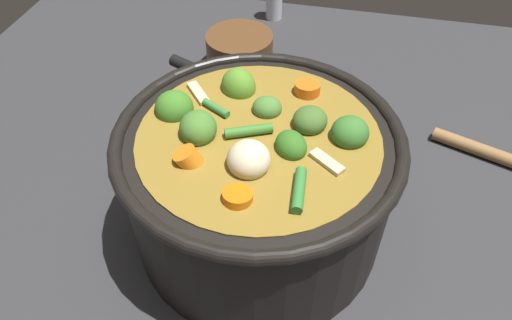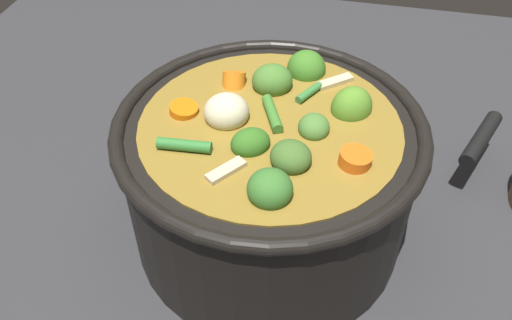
{
  "view_description": "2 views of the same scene",
  "coord_description": "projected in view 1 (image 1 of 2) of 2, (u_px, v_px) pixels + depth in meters",
  "views": [
    {
      "loc": [
        0.34,
        0.07,
        0.46
      ],
      "look_at": [
        0.01,
        -0.0,
        0.12
      ],
      "focal_mm": 33.91,
      "sensor_mm": 36.0,
      "label": 1
    },
    {
      "loc": [
        -0.07,
        0.37,
        0.45
      ],
      "look_at": [
        0.01,
        0.01,
        0.11
      ],
      "focal_mm": 38.04,
      "sensor_mm": 36.0,
      "label": 2
    }
  ],
  "objects": [
    {
      "name": "cooking_pot",
      "position": [
        258.0,
        181.0,
        0.51
      ],
      "size": [
        0.29,
        0.29,
        0.17
      ],
      "color": "black",
      "rests_on": "ground_plane"
    },
    {
      "name": "small_saucepan",
      "position": [
        238.0,
        53.0,
        0.78
      ],
      "size": [
        0.17,
        0.14,
        0.06
      ],
      "color": "brown",
      "rests_on": "ground_plane"
    },
    {
      "name": "ground_plane",
      "position": [
        258.0,
        227.0,
        0.57
      ],
      "size": [
        1.1,
        1.1,
        0.0
      ],
      "primitive_type": "plane",
      "color": "#2D2D30"
    }
  ]
}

